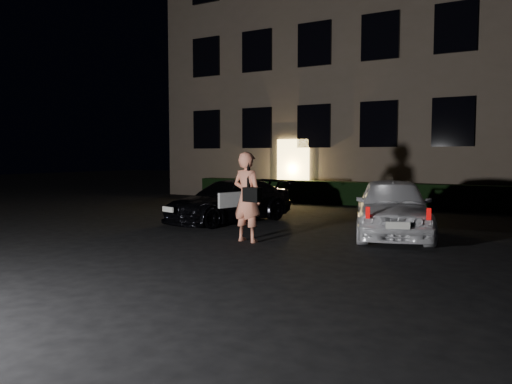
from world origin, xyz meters
The scene contains 6 objects.
ground centered at (0.00, 0.00, 0.00)m, with size 80.00×80.00×0.00m, color black.
building centered at (0.00, 14.99, 6.00)m, with size 20.00×8.11×12.00m.
hedge centered at (0.00, 10.50, 0.42)m, with size 15.00×0.70×0.85m, color black.
sedan centered at (-2.16, 4.10, 0.58)m, with size 2.59×4.26×1.16m.
hatch centered at (2.39, 3.89, 0.67)m, with size 2.73×4.26×1.35m.
man centered at (-0.08, 1.60, 0.96)m, with size 0.80×0.55×1.92m.
Camera 1 is at (5.34, -7.46, 1.84)m, focal length 35.00 mm.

